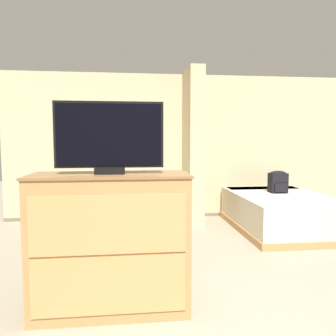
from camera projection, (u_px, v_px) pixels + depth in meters
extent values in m
cube|color=#CCB78E|center=(180.00, 147.00, 6.03)|extent=(6.26, 0.12, 2.60)
cube|color=#70644E|center=(181.00, 215.00, 6.07)|extent=(6.26, 0.02, 0.06)
cube|color=tan|center=(131.00, 136.00, 5.84)|extent=(0.53, 0.02, 0.49)
cube|color=#9E845B|center=(131.00, 136.00, 5.82)|extent=(0.46, 0.01, 0.42)
cube|color=#CCB78E|center=(193.00, 147.00, 5.57)|extent=(0.24, 0.84, 2.60)
cube|color=#99A393|center=(132.00, 211.00, 5.51)|extent=(1.25, 0.84, 0.45)
cube|color=#99A393|center=(132.00, 183.00, 5.79)|extent=(1.25, 0.20, 0.43)
cube|color=#99A393|center=(86.00, 213.00, 5.42)|extent=(0.26, 0.84, 0.45)
cylinder|color=#99A393|center=(86.00, 196.00, 5.40)|extent=(0.29, 0.84, 0.29)
cube|color=#99A393|center=(177.00, 210.00, 5.59)|extent=(0.26, 0.84, 0.45)
cylinder|color=#99A393|center=(177.00, 194.00, 5.57)|extent=(0.29, 0.84, 0.29)
cube|color=#AAB5A4|center=(113.00, 196.00, 5.40)|extent=(0.60, 0.60, 0.10)
cube|color=#AAB5A4|center=(151.00, 195.00, 5.47)|extent=(0.60, 0.60, 0.10)
cube|color=#B27F4C|center=(129.00, 213.00, 4.53)|extent=(0.73, 0.54, 0.04)
cylinder|color=#B27F4C|center=(105.00, 234.00, 4.28)|extent=(0.04, 0.04, 0.39)
cylinder|color=#B27F4C|center=(154.00, 232.00, 4.36)|extent=(0.04, 0.04, 0.39)
cylinder|color=#B27F4C|center=(107.00, 225.00, 4.74)|extent=(0.04, 0.04, 0.39)
cylinder|color=#B27F4C|center=(152.00, 223.00, 4.82)|extent=(0.04, 0.04, 0.39)
cube|color=#B27F4C|center=(68.00, 196.00, 5.37)|extent=(0.49, 0.49, 0.04)
cylinder|color=#B27F4C|center=(52.00, 215.00, 5.16)|extent=(0.04, 0.04, 0.49)
cylinder|color=#B27F4C|center=(80.00, 214.00, 5.20)|extent=(0.04, 0.04, 0.49)
cylinder|color=#B27F4C|center=(58.00, 209.00, 5.58)|extent=(0.04, 0.04, 0.49)
cylinder|color=#B27F4C|center=(84.00, 209.00, 5.63)|extent=(0.04, 0.04, 0.49)
cylinder|color=tan|center=(68.00, 192.00, 5.36)|extent=(0.15, 0.15, 0.11)
cylinder|color=tan|center=(68.00, 186.00, 5.36)|extent=(0.02, 0.02, 0.06)
cone|color=silver|center=(68.00, 178.00, 5.34)|extent=(0.37, 0.37, 0.22)
cube|color=#B27F4C|center=(111.00, 244.00, 2.71)|extent=(1.26, 0.50, 1.13)
cube|color=brown|center=(110.00, 175.00, 2.66)|extent=(1.29, 0.52, 0.02)
cube|color=tan|center=(109.00, 225.00, 2.44)|extent=(1.16, 0.01, 0.45)
cube|color=tan|center=(110.00, 286.00, 2.48)|extent=(1.16, 0.01, 0.45)
cube|color=black|center=(110.00, 171.00, 2.66)|extent=(0.24, 0.16, 0.05)
cube|color=black|center=(109.00, 135.00, 2.64)|extent=(0.87, 0.04, 0.53)
cube|color=black|center=(109.00, 135.00, 2.61)|extent=(0.83, 0.01, 0.49)
cube|color=#B27F4C|center=(281.00, 226.00, 5.21)|extent=(1.44, 1.97, 0.10)
cube|color=beige|center=(281.00, 209.00, 5.19)|extent=(1.40, 1.93, 0.46)
cube|color=white|center=(263.00, 191.00, 5.91)|extent=(1.28, 0.36, 0.10)
cube|color=black|center=(278.00, 183.00, 5.35)|extent=(0.27, 0.20, 0.32)
cube|color=black|center=(281.00, 188.00, 5.24)|extent=(0.20, 0.03, 0.14)
ellipsoid|color=black|center=(278.00, 173.00, 5.33)|extent=(0.26, 0.19, 0.08)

